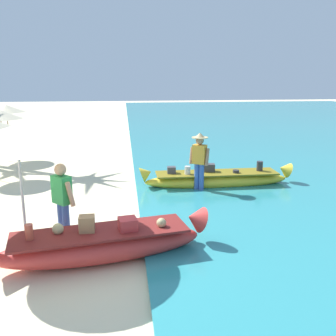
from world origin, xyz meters
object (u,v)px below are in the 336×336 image
at_px(person_tourist_customer, 63,201).
at_px(patio_umbrella_large, 17,136).
at_px(boat_yellow_midground, 216,179).
at_px(person_vendor_hatted, 199,159).
at_px(boat_red_foreground, 101,244).

xyz_separation_m(person_tourist_customer, patio_umbrella_large, (-0.66, -0.19, 1.26)).
bearing_deg(boat_yellow_midground, person_vendor_hatted, -145.78).
bearing_deg(person_vendor_hatted, boat_yellow_midground, 34.22).
bearing_deg(boat_yellow_midground, person_tourist_customer, -137.78).
distance_m(boat_red_foreground, boat_yellow_midground, 5.12).
relative_size(boat_yellow_midground, person_tourist_customer, 2.73).
bearing_deg(person_vendor_hatted, person_tourist_customer, -136.49).
xyz_separation_m(boat_yellow_midground, person_tourist_customer, (-3.79, -3.44, 0.66)).
xyz_separation_m(boat_yellow_midground, person_vendor_hatted, (-0.59, -0.40, 0.71)).
relative_size(boat_red_foreground, boat_yellow_midground, 0.89).
height_order(person_vendor_hatted, patio_umbrella_large, patio_umbrella_large).
height_order(boat_red_foreground, boat_yellow_midground, boat_red_foreground).
distance_m(person_vendor_hatted, person_tourist_customer, 4.41).
xyz_separation_m(person_vendor_hatted, person_tourist_customer, (-3.20, -3.04, -0.05)).
distance_m(person_tourist_customer, patio_umbrella_large, 1.44).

